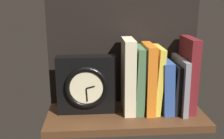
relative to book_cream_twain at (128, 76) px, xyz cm
name	(u,v)px	position (x,y,z in cm)	size (l,w,h in cm)	color
ground_plane	(126,116)	(-0.92, -2.12, -14.12)	(54.69, 23.37, 2.50)	#4C2D19
back_panel	(123,48)	(-0.92, 8.97, 7.94)	(54.69, 1.20, 41.62)	black
book_cream_twain	(128,76)	(0.00, 0.00, 0.00)	(3.74, 12.37, 25.75)	beige
book_green_romantic	(139,79)	(3.66, 0.00, -1.34)	(2.99, 12.19, 23.07)	#476B44
book_orange_pandolfini	(148,78)	(7.03, 0.00, -0.96)	(3.15, 13.66, 23.83)	orange
book_yellow_seinlanguage	(156,79)	(9.91, 0.00, -1.39)	(2.01, 12.57, 22.96)	gold
book_blue_modern	(165,85)	(12.98, 0.00, -3.70)	(3.53, 13.47, 18.35)	#2D4C8E
book_black_skeptic	(173,87)	(16.04, 0.00, -4.35)	(1.99, 13.34, 17.04)	black
book_gray_chess	(179,84)	(18.24, 0.00, -3.37)	(1.79, 16.74, 19.01)	gray
book_maroon_dawkins	(188,74)	(21.04, 0.00, 0.12)	(3.22, 13.47, 25.98)	maroon
framed_clock	(87,85)	(-14.43, -0.52, -2.82)	(20.12, 6.31, 20.12)	black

